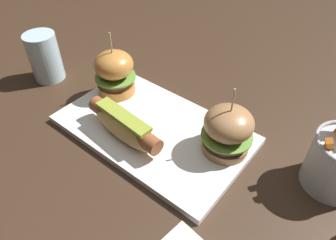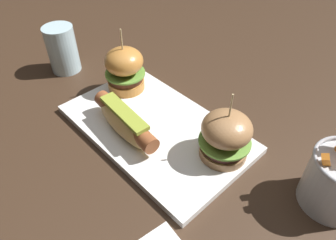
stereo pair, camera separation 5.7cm
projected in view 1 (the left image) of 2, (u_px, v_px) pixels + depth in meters
The scene contains 6 objects.
ground_plane at pixel (154, 132), 0.63m from camera, with size 3.00×3.00×0.00m, color #382619.
platter_main at pixel (153, 129), 0.62m from camera, with size 0.38×0.22×0.01m, color white.
hot_dog at pixel (124, 125), 0.58m from camera, with size 0.18×0.06×0.05m.
slider_left at pixel (115, 73), 0.67m from camera, with size 0.09×0.09×0.14m.
slider_right at pixel (228, 130), 0.54m from camera, with size 0.09×0.09×0.14m.
water_glass at pixel (45, 57), 0.73m from camera, with size 0.07×0.07×0.12m, color silver.
Camera 1 is at (0.30, -0.33, 0.44)m, focal length 33.07 mm.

